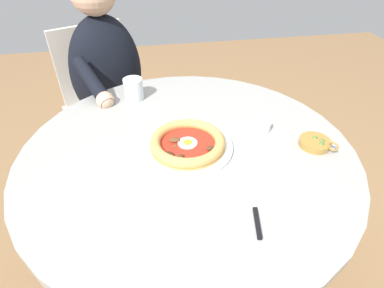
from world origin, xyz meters
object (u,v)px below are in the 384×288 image
Objects in this scene: olive_pan at (316,143)px; ramekin_capers at (261,125)px; diner_person at (113,108)px; steak_knife at (256,214)px; cafe_chair_diner at (103,95)px; dining_table at (188,174)px; pizza_on_plate at (188,144)px; water_glass at (134,90)px.

ramekin_capers is at bearing 138.93° from olive_pan.
diner_person reaches higher than ramekin_capers.
steak_knife is 0.18× the size of diner_person.
ramekin_capers is at bearing -49.89° from cafe_chair_diner.
steak_knife is at bearing -66.72° from cafe_chair_diner.
dining_table is 3.71× the size of pizza_on_plate.
diner_person is at bearing 113.53° from dining_table.
olive_pan is (0.41, -0.06, -0.01)m from pizza_on_plate.
olive_pan is (0.57, -0.42, -0.03)m from water_glass.
diner_person is (-0.29, 0.66, -0.23)m from pizza_on_plate.
water_glass is 1.29× the size of ramekin_capers.
water_glass is at bearing -67.07° from cafe_chair_diner.
diner_person is (-0.70, 0.72, -0.22)m from olive_pan.
pizza_on_plate is at bearing -166.53° from ramekin_capers.
olive_pan reaches higher than pizza_on_plate.
cafe_chair_diner is at bearing 130.11° from ramekin_capers.
ramekin_capers is at bearing 13.41° from dining_table.
pizza_on_plate reaches higher than steak_knife.
pizza_on_plate is 0.25× the size of diner_person.
diner_person reaches higher than olive_pan.
water_glass is (-0.16, 0.36, 0.02)m from pizza_on_plate.
pizza_on_plate is 0.28m from ramekin_capers.
cafe_chair_diner is at bearing 113.40° from dining_table.
dining_table is 0.73m from diner_person.
steak_knife is 1.06m from diner_person.
dining_table is at bearing -166.59° from ramekin_capers.
cafe_chair_diner is (-0.18, 0.43, -0.24)m from water_glass.
steak_knife is (0.13, -0.30, 0.12)m from dining_table.
pizza_on_plate is 2.54× the size of olive_pan.
steak_knife is 3.12× the size of ramekin_capers.
water_glass is at bearing 113.51° from steak_knife.
cafe_chair_diner is at bearing 112.78° from diner_person.
diner_person is (-0.13, 0.30, -0.25)m from water_glass.
pizza_on_plate is at bearing -66.51° from diner_person.
cafe_chair_diner reaches higher than steak_knife.
dining_table is 16.16× the size of ramekin_capers.
cafe_chair_diner is (-0.06, 0.14, 0.01)m from diner_person.
water_glass is at bearing 113.97° from dining_table.
diner_person reaches higher than cafe_chair_diner.
olive_pan is (0.41, -0.06, 0.12)m from dining_table.
water_glass reaches higher than ramekin_capers.
ramekin_capers is 0.85m from diner_person.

